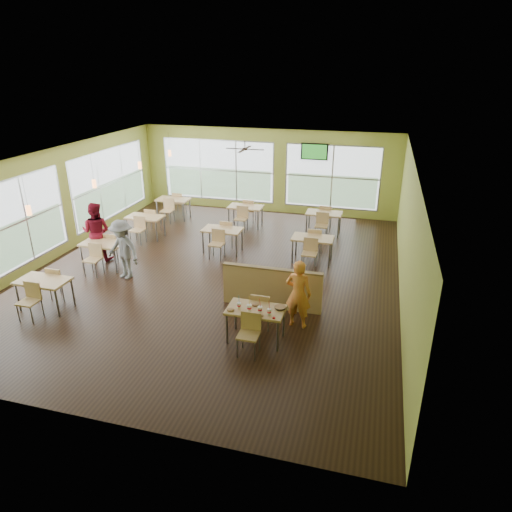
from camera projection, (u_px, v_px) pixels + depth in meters
name	position (u px, v px, depth m)	size (l,w,h in m)	color
room	(214.00, 218.00, 12.27)	(12.00, 12.04, 3.20)	black
window_bays	(172.00, 188.00, 15.69)	(9.24, 10.24, 2.38)	white
main_table	(256.00, 314.00, 9.50)	(1.22, 1.52, 0.87)	tan
half_wall_divider	(272.00, 288.00, 10.83)	(2.40, 0.14, 1.04)	tan
dining_tables	(202.00, 228.00, 14.42)	(6.92, 8.72, 0.87)	tan
pendant_lights	(117.00, 174.00, 13.31)	(0.11, 7.31, 0.86)	#2D2119
ceiling_fan	(245.00, 149.00, 14.41)	(1.25, 1.25, 0.29)	#2D2119
tv_backwall	(314.00, 152.00, 16.74)	(1.00, 0.07, 0.60)	black
man_plaid	(298.00, 294.00, 9.96)	(0.58, 0.38, 1.59)	#E94219
patron_maroon	(96.00, 232.00, 13.40)	(0.86, 0.67, 1.76)	maroon
patron_grey	(123.00, 250.00, 12.25)	(1.07, 0.62, 1.66)	slate
cup_blue	(239.00, 305.00, 9.46)	(0.09, 0.09, 0.32)	white
cup_yellow	(249.00, 307.00, 9.34)	(0.10, 0.10, 0.38)	white
cup_red_near	(260.00, 309.00, 9.29)	(0.10, 0.10, 0.36)	white
cup_red_far	(269.00, 312.00, 9.21)	(0.09, 0.09, 0.34)	white
food_basket	(280.00, 308.00, 9.43)	(0.24, 0.24, 0.05)	black
ketchup_cup	(274.00, 318.00, 9.09)	(0.06, 0.06, 0.02)	#B00100
wrapper_left	(231.00, 310.00, 9.38)	(0.16, 0.15, 0.04)	#A5784F
wrapper_mid	(255.00, 304.00, 9.58)	(0.18, 0.16, 0.04)	#A5784F
wrapper_right	(261.00, 316.00, 9.16)	(0.12, 0.11, 0.03)	#A5784F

